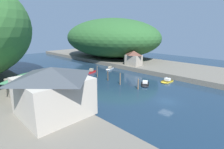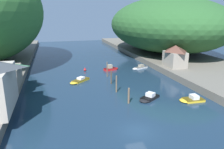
{
  "view_description": "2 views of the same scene",
  "coord_description": "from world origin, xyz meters",
  "views": [
    {
      "loc": [
        -31.09,
        -15.58,
        14.01
      ],
      "look_at": [
        1.03,
        16.8,
        2.4
      ],
      "focal_mm": 28.0,
      "sensor_mm": 36.0,
      "label": 1
    },
    {
      "loc": [
        -9.47,
        -22.48,
        14.18
      ],
      "look_at": [
        1.26,
        16.56,
        2.78
      ],
      "focal_mm": 35.0,
      "sensor_mm": 36.0,
      "label": 2
    }
  ],
  "objects": [
    {
      "name": "person_by_boathouse",
      "position": [
        -17.47,
        20.17,
        2.42
      ],
      "size": [
        0.32,
        0.43,
        1.69
      ],
      "rotation": [
        0.0,
        0.0,
        1.86
      ],
      "color": "#282D3D",
      "rests_on": "left_bank"
    },
    {
      "name": "water_surface",
      "position": [
        0.0,
        30.0,
        0.0
      ],
      "size": [
        130.0,
        130.0,
        0.0
      ],
      "primitive_type": "plane",
      "color": "#192D42",
      "rests_on": "ground"
    },
    {
      "name": "person_on_quay",
      "position": [
        -17.07,
        14.34,
        2.42
      ],
      "size": [
        0.24,
        0.39,
        1.69
      ],
      "rotation": [
        0.0,
        0.0,
        1.53
      ],
      "color": "#282D3D",
      "rests_on": "left_bank"
    },
    {
      "name": "hillside_right",
      "position": [
        27.96,
        44.82,
        10.44
      ],
      "size": [
        35.79,
        50.1,
        18.0
      ],
      "color": "#285628",
      "rests_on": "right_bank"
    },
    {
      "name": "boat_small_dinghy",
      "position": [
        12.34,
        6.74,
        0.31
      ],
      "size": [
        4.16,
        2.19,
        1.04
      ],
      "rotation": [
        0.0,
        0.0,
        1.53
      ],
      "color": "gold",
      "rests_on": "water_surface"
    },
    {
      "name": "boat_near_quay",
      "position": [
        5.76,
        9.29,
        0.32
      ],
      "size": [
        4.62,
        3.92,
        1.08
      ],
      "rotation": [
        0.0,
        0.0,
        2.16
      ],
      "color": "black",
      "rests_on": "water_surface"
    },
    {
      "name": "mooring_post_nearest",
      "position": [
        1.89,
        8.65,
        1.35
      ],
      "size": [
        0.32,
        0.32,
        2.69
      ],
      "color": "brown",
      "rests_on": "water_surface"
    },
    {
      "name": "right_bank",
      "position": [
        26.86,
        30.0,
        0.72
      ],
      "size": [
        22.0,
        120.0,
        1.44
      ],
      "color": "#666056",
      "rests_on": "ground"
    },
    {
      "name": "waterfront_building",
      "position": [
        -19.87,
        8.38,
        5.22
      ],
      "size": [
        10.04,
        10.31,
        7.35
      ],
      "color": "#B2A899",
      "rests_on": "left_bank"
    },
    {
      "name": "mooring_post_middle",
      "position": [
        1.83,
        19.28,
        1.43
      ],
      "size": [
        0.26,
        0.26,
        2.85
      ],
      "color": "#4C3D2D",
      "rests_on": "water_surface"
    },
    {
      "name": "mooring_post_fourth",
      "position": [
        2.27,
        24.49,
        1.79
      ],
      "size": [
        0.2,
        0.2,
        3.56
      ],
      "color": "brown",
      "rests_on": "water_surface"
    },
    {
      "name": "boat_far_upstream",
      "position": [
        -4.45,
        22.48,
        0.27
      ],
      "size": [
        4.95,
        4.77,
        0.86
      ],
      "rotation": [
        0.0,
        0.0,
        2.32
      ],
      "color": "gold",
      "rests_on": "water_surface"
    },
    {
      "name": "boat_yellow_tender",
      "position": [
        4.81,
        30.21,
        0.44
      ],
      "size": [
        4.15,
        2.47,
        1.49
      ],
      "rotation": [
        0.0,
        0.0,
        5.0
      ],
      "color": "red",
      "rests_on": "water_surface"
    },
    {
      "name": "channel_buoy_near",
      "position": [
        -1.9,
        31.06,
        0.37
      ],
      "size": [
        0.64,
        0.64,
        0.96
      ],
      "color": "red",
      "rests_on": "water_surface"
    },
    {
      "name": "mooring_post_second",
      "position": [
        1.44,
        14.18,
        1.62
      ],
      "size": [
        0.27,
        0.27,
        3.22
      ],
      "color": "brown",
      "rests_on": "water_surface"
    },
    {
      "name": "boathouse_shed",
      "position": [
        -19.34,
        19.11,
        3.85
      ],
      "size": [
        8.1,
        7.21,
        4.68
      ],
      "color": "gray",
      "rests_on": "left_bank"
    },
    {
      "name": "boat_open_rowboat",
      "position": [
        12.45,
        29.67,
        0.3
      ],
      "size": [
        4.87,
        3.04,
        1.01
      ],
      "rotation": [
        0.0,
        0.0,
        1.96
      ],
      "color": "white",
      "rests_on": "water_surface"
    },
    {
      "name": "right_bank_cottage",
      "position": [
        19.18,
        23.85,
        4.18
      ],
      "size": [
        4.34,
        5.75,
        5.31
      ],
      "color": "gray",
      "rests_on": "right_bank"
    }
  ]
}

